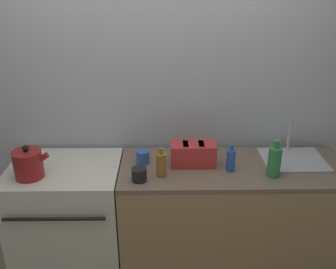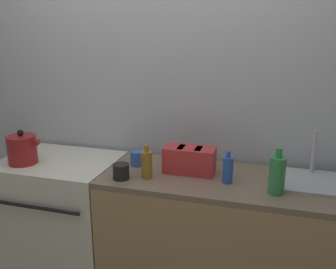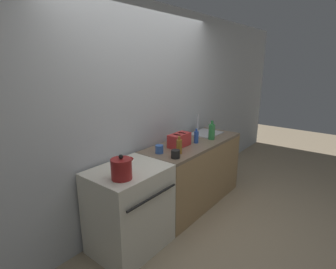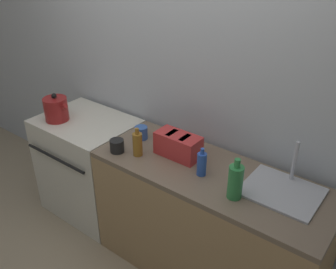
{
  "view_description": "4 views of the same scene",
  "coord_description": "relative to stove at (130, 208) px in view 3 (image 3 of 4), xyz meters",
  "views": [
    {
      "loc": [
        0.08,
        -2.01,
        2.19
      ],
      "look_at": [
        0.11,
        0.38,
        1.11
      ],
      "focal_mm": 40.0,
      "sensor_mm": 36.0,
      "label": 1
    },
    {
      "loc": [
        0.79,
        -1.81,
        1.77
      ],
      "look_at": [
        0.15,
        0.33,
        1.13
      ],
      "focal_mm": 40.0,
      "sensor_mm": 36.0,
      "label": 2
    },
    {
      "loc": [
        -2.28,
        -1.51,
        1.92
      ],
      "look_at": [
        0.06,
        0.34,
        1.1
      ],
      "focal_mm": 28.0,
      "sensor_mm": 36.0,
      "label": 3
    },
    {
      "loc": [
        1.56,
        -1.44,
        2.28
      ],
      "look_at": [
        0.19,
        0.35,
        1.02
      ],
      "focal_mm": 40.0,
      "sensor_mm": 36.0,
      "label": 4
    }
  ],
  "objects": [
    {
      "name": "bottle_amber",
      "position": [
        0.69,
        -0.13,
        0.52
      ],
      "size": [
        0.07,
        0.07,
        0.21
      ],
      "color": "#9E6B23",
      "rests_on": "counter_block"
    },
    {
      "name": "cup_black",
      "position": [
        0.55,
        -0.18,
        0.48
      ],
      "size": [
        0.1,
        0.1,
        0.09
      ],
      "color": "black",
      "rests_on": "counter_block"
    },
    {
      "name": "cup_blue",
      "position": [
        0.56,
        0.06,
        0.48
      ],
      "size": [
        0.1,
        0.1,
        0.1
      ],
      "color": "#3860B2",
      "rests_on": "counter_block"
    },
    {
      "name": "sink_tray",
      "position": [
        1.65,
        0.09,
        0.45
      ],
      "size": [
        0.45,
        0.37,
        0.28
      ],
      "color": "#B7B7BC",
      "rests_on": "counter_block"
    },
    {
      "name": "counter_block",
      "position": [
        1.21,
        -0.0,
        -0.01
      ],
      "size": [
        1.61,
        0.61,
        0.89
      ],
      "color": "tan",
      "rests_on": "ground_plane"
    },
    {
      "name": "kettle",
      "position": [
        -0.19,
        -0.12,
        0.53
      ],
      "size": [
        0.24,
        0.19,
        0.23
      ],
      "color": "maroon",
      "rests_on": "stove"
    },
    {
      "name": "ground_plane",
      "position": [
        0.63,
        -0.3,
        -0.46
      ],
      "size": [
        12.0,
        12.0,
        0.0
      ],
      "primitive_type": "plane",
      "color": "tan"
    },
    {
      "name": "bottle_blue",
      "position": [
        1.17,
        -0.06,
        0.52
      ],
      "size": [
        0.06,
        0.06,
        0.19
      ],
      "color": "#2D56B7",
      "rests_on": "counter_block"
    },
    {
      "name": "wall_back",
      "position": [
        0.63,
        0.36,
        0.84
      ],
      "size": [
        8.0,
        0.05,
        2.6
      ],
      "color": "silver",
      "rests_on": "ground_plane"
    },
    {
      "name": "bottle_green",
      "position": [
        1.45,
        -0.13,
        0.55
      ],
      "size": [
        0.09,
        0.09,
        0.26
      ],
      "color": "#338C47",
      "rests_on": "counter_block"
    },
    {
      "name": "stove",
      "position": [
        0.0,
        0.0,
        0.0
      ],
      "size": [
        0.78,
        0.65,
        0.89
      ],
      "color": "silver",
      "rests_on": "ground_plane"
    },
    {
      "name": "toaster",
      "position": [
        0.92,
        0.03,
        0.52
      ],
      "size": [
        0.31,
        0.16,
        0.16
      ],
      "color": "red",
      "rests_on": "counter_block"
    }
  ]
}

